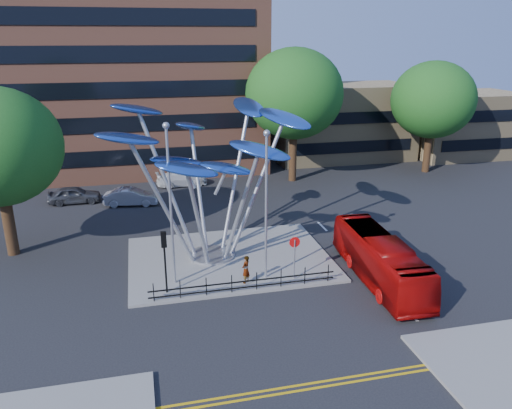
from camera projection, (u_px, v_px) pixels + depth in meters
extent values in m
plane|color=black|center=(271.00, 307.00, 25.11)|extent=(120.00, 120.00, 0.00)
cube|color=slate|center=(230.00, 259.00, 30.40)|extent=(12.00, 9.00, 0.15)
cube|color=gold|center=(310.00, 383.00, 19.58)|extent=(40.00, 0.12, 0.01)
cube|color=gold|center=(313.00, 388.00, 19.31)|extent=(40.00, 0.12, 0.01)
cube|color=#90563F|center=(128.00, 14.00, 48.47)|extent=(25.00, 15.00, 30.00)
cube|color=tan|center=(341.00, 122.00, 54.98)|extent=(15.00, 8.00, 8.00)
cube|color=tan|center=(463.00, 124.00, 56.38)|extent=(12.00, 8.00, 7.00)
cylinder|color=black|center=(293.00, 151.00, 46.22)|extent=(0.70, 0.70, 5.72)
ellipsoid|color=#184614|center=(294.00, 94.00, 44.55)|extent=(8.80, 8.80, 8.10)
cylinder|color=black|center=(8.00, 218.00, 30.48)|extent=(0.70, 0.70, 4.84)
cylinder|color=black|center=(428.00, 147.00, 49.40)|extent=(0.70, 0.70, 5.06)
ellipsoid|color=#184614|center=(433.00, 100.00, 47.93)|extent=(8.00, 8.00, 7.36)
cylinder|color=#9EA0A5|center=(212.00, 255.00, 30.59)|extent=(2.80, 2.80, 0.12)
cylinder|color=#9EA0A5|center=(191.00, 200.00, 28.55)|extent=(0.24, 0.24, 7.80)
ellipsoid|color=blue|center=(128.00, 138.00, 25.67)|extent=(3.92, 2.95, 1.39)
cylinder|color=#9EA0A5|center=(206.00, 213.00, 28.58)|extent=(0.24, 0.24, 6.40)
ellipsoid|color=blue|center=(187.00, 169.00, 25.26)|extent=(3.47, 1.78, 1.31)
cylinder|color=#9EA0A5|center=(223.00, 205.00, 28.89)|extent=(0.24, 0.24, 7.00)
ellipsoid|color=blue|center=(260.00, 150.00, 26.68)|extent=(3.81, 3.11, 1.36)
cylinder|color=#9EA0A5|center=(230.00, 191.00, 29.56)|extent=(0.24, 0.24, 8.20)
ellipsoid|color=blue|center=(284.00, 118.00, 29.36)|extent=(3.52, 4.06, 1.44)
cylinder|color=#9EA0A5|center=(221.00, 184.00, 30.24)|extent=(0.24, 0.24, 8.60)
ellipsoid|color=blue|center=(249.00, 107.00, 31.19)|extent=(2.21, 3.79, 1.39)
cylinder|color=#9EA0A5|center=(205.00, 194.00, 30.30)|extent=(0.24, 0.24, 7.40)
ellipsoid|color=blue|center=(191.00, 126.00, 31.43)|extent=(3.02, 3.71, 1.34)
cylinder|color=#9EA0A5|center=(192.00, 186.00, 29.35)|extent=(0.24, 0.24, 8.80)
ellipsoid|color=blue|center=(137.00, 109.00, 28.62)|extent=(3.88, 3.60, 1.42)
ellipsoid|color=blue|center=(177.00, 162.00, 28.48)|extent=(3.40, 1.96, 1.13)
ellipsoid|color=blue|center=(226.00, 168.00, 28.65)|extent=(3.39, 2.16, 1.11)
cylinder|color=#9EA0A5|center=(171.00, 209.00, 25.94)|extent=(0.14, 0.14, 8.50)
sphere|color=#9EA0A5|center=(166.00, 126.00, 24.54)|extent=(0.36, 0.36, 0.36)
cylinder|color=#9EA0A5|center=(266.00, 210.00, 26.65)|extent=(0.14, 0.14, 8.00)
sphere|color=#9EA0A5|center=(267.00, 133.00, 25.33)|extent=(0.36, 0.36, 0.36)
cylinder|color=black|center=(165.00, 265.00, 25.76)|extent=(0.10, 0.10, 3.20)
cube|color=black|center=(164.00, 240.00, 25.31)|extent=(0.28, 0.18, 0.85)
sphere|color=#FF0C0C|center=(163.00, 234.00, 25.22)|extent=(0.18, 0.18, 0.18)
cylinder|color=#9EA0A5|center=(294.00, 259.00, 27.44)|extent=(0.08, 0.08, 2.30)
cylinder|color=red|center=(295.00, 242.00, 27.14)|extent=(0.60, 0.04, 0.60)
cube|color=white|center=(295.00, 242.00, 27.16)|extent=(0.42, 0.03, 0.10)
cylinder|color=black|center=(154.00, 292.00, 25.22)|extent=(0.05, 0.05, 1.00)
cylinder|color=black|center=(180.00, 289.00, 25.51)|extent=(0.05, 0.05, 1.00)
cylinder|color=black|center=(206.00, 286.00, 25.81)|extent=(0.05, 0.05, 1.00)
cylinder|color=black|center=(232.00, 284.00, 26.10)|extent=(0.05, 0.05, 1.00)
cylinder|color=black|center=(257.00, 281.00, 26.40)|extent=(0.05, 0.05, 1.00)
cylinder|color=black|center=(281.00, 278.00, 26.69)|extent=(0.05, 0.05, 1.00)
cylinder|color=black|center=(305.00, 276.00, 26.99)|extent=(0.05, 0.05, 1.00)
cylinder|color=black|center=(328.00, 273.00, 27.28)|extent=(0.05, 0.05, 1.00)
cube|color=black|center=(244.00, 281.00, 26.23)|extent=(10.00, 0.06, 0.06)
cube|color=black|center=(244.00, 287.00, 26.35)|extent=(10.00, 0.06, 0.06)
imported|color=#9C0807|center=(380.00, 259.00, 27.49)|extent=(2.61, 9.33, 2.57)
imported|color=gray|center=(246.00, 269.00, 27.06)|extent=(0.67, 0.67, 1.58)
imported|color=#42444A|center=(74.00, 195.00, 40.54)|extent=(4.14, 1.71, 1.40)
imported|color=#A1A3A9|center=(131.00, 197.00, 40.06)|extent=(4.40, 2.02, 1.40)
imported|color=silver|center=(182.00, 179.00, 45.29)|extent=(4.71, 2.24, 1.32)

